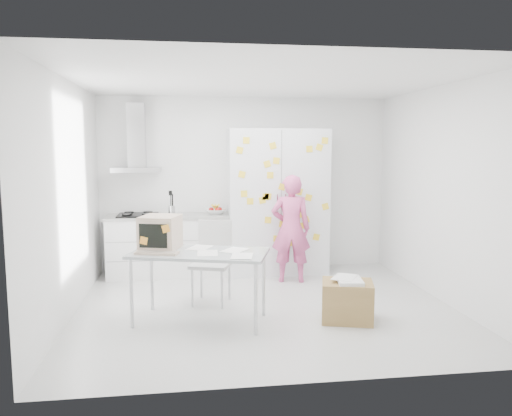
{
  "coord_description": "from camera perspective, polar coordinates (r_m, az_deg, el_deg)",
  "views": [
    {
      "loc": [
        -0.92,
        -5.8,
        1.94
      ],
      "look_at": [
        -0.01,
        0.72,
        1.13
      ],
      "focal_mm": 35.0,
      "sensor_mm": 36.0,
      "label": 1
    }
  ],
  "objects": [
    {
      "name": "person",
      "position": [
        7.15,
        4.0,
        -2.37
      ],
      "size": [
        0.62,
        0.46,
        1.55
      ],
      "primitive_type": "imported",
      "rotation": [
        0.0,
        0.0,
        2.98
      ],
      "color": "#D1518B",
      "rests_on": "ground"
    },
    {
      "name": "cardboard_box",
      "position": [
        5.75,
        10.38,
        -10.35
      ],
      "size": [
        0.66,
        0.58,
        0.49
      ],
      "rotation": [
        0.0,
        0.0,
        -0.28
      ],
      "color": "olive",
      "rests_on": "ground"
    },
    {
      "name": "desk",
      "position": [
        5.63,
        -9.34,
        -3.82
      ],
      "size": [
        1.62,
        1.12,
        1.17
      ],
      "rotation": [
        0.0,
        0.0,
        -0.29
      ],
      "color": "#A7B0B2",
      "rests_on": "ground"
    },
    {
      "name": "range_hood",
      "position": [
        7.68,
        -13.48,
        6.99
      ],
      "size": [
        0.7,
        0.48,
        1.01
      ],
      "color": "silver",
      "rests_on": "walls"
    },
    {
      "name": "ceiling",
      "position": [
        5.93,
        1.1,
        14.41
      ],
      "size": [
        4.5,
        4.0,
        0.02
      ],
      "primitive_type": "cube",
      "color": "white",
      "rests_on": "walls"
    },
    {
      "name": "walls",
      "position": [
        6.62,
        0.1,
        1.93
      ],
      "size": [
        4.52,
        4.01,
        2.7
      ],
      "color": "white",
      "rests_on": "ground"
    },
    {
      "name": "tall_cabinet",
      "position": [
        7.65,
        2.44,
        0.73
      ],
      "size": [
        1.5,
        0.68,
        2.2
      ],
      "color": "silver",
      "rests_on": "ground"
    },
    {
      "name": "counter_run",
      "position": [
        7.65,
        -9.88,
        -4.12
      ],
      "size": [
        1.84,
        0.63,
        1.28
      ],
      "color": "white",
      "rests_on": "ground"
    },
    {
      "name": "chair",
      "position": [
        6.28,
        -4.97,
        -5.56
      ],
      "size": [
        0.58,
        0.58,
        1.01
      ],
      "rotation": [
        0.0,
        0.0,
        -0.33
      ],
      "color": "beige",
      "rests_on": "ground"
    },
    {
      "name": "floor",
      "position": [
        6.19,
        1.04,
        -11.31
      ],
      "size": [
        4.5,
        4.0,
        0.02
      ],
      "primitive_type": "cube",
      "color": "silver",
      "rests_on": "ground"
    }
  ]
}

